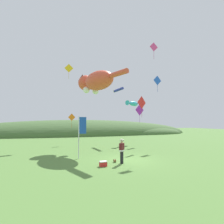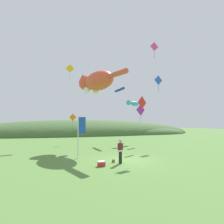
{
  "view_description": "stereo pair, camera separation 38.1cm",
  "coord_description": "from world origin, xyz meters",
  "px_view_note": "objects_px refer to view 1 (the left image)",
  "views": [
    {
      "loc": [
        -5.33,
        -13.03,
        3.05
      ],
      "look_at": [
        0.0,
        4.0,
        4.05
      ],
      "focal_mm": 28.0,
      "sensor_mm": 36.0,
      "label": 1
    },
    {
      "loc": [
        -4.96,
        -13.14,
        3.05
      ],
      "look_at": [
        0.0,
        4.0,
        4.05
      ],
      "focal_mm": 28.0,
      "sensor_mm": 36.0,
      "label": 2
    }
  ],
  "objects_px": {
    "kite_spool": "(115,161)",
    "kite_diamond_orange": "(72,117)",
    "kite_diamond_gold": "(69,68)",
    "picnic_cooler": "(103,164)",
    "kite_diamond_pink": "(154,47)",
    "kite_fish_windsock": "(133,103)",
    "kite_diamond_violet": "(140,110)",
    "festival_attendant": "(122,150)",
    "kite_giant_cat": "(96,82)",
    "festival_banner_pole": "(81,131)",
    "kite_diamond_red": "(142,103)",
    "kite_diamond_blue": "(157,81)",
    "kite_tube_streamer": "(118,90)"
  },
  "relations": [
    {
      "from": "kite_spool",
      "to": "kite_diamond_orange",
      "type": "relative_size",
      "value": 0.13
    },
    {
      "from": "kite_diamond_gold",
      "to": "picnic_cooler",
      "type": "bearing_deg",
      "value": -82.59
    },
    {
      "from": "kite_diamond_pink",
      "to": "kite_fish_windsock",
      "type": "bearing_deg",
      "value": 88.88
    },
    {
      "from": "kite_diamond_pink",
      "to": "kite_diamond_violet",
      "type": "xyz_separation_m",
      "value": [
        0.06,
        3.89,
        -7.02
      ]
    },
    {
      "from": "festival_attendant",
      "to": "kite_giant_cat",
      "type": "bearing_deg",
      "value": 94.17
    },
    {
      "from": "festival_banner_pole",
      "to": "kite_fish_windsock",
      "type": "height_order",
      "value": "kite_fish_windsock"
    },
    {
      "from": "picnic_cooler",
      "to": "kite_diamond_red",
      "type": "bearing_deg",
      "value": 44.81
    },
    {
      "from": "kite_diamond_gold",
      "to": "kite_diamond_violet",
      "type": "height_order",
      "value": "kite_diamond_gold"
    },
    {
      "from": "kite_diamond_violet",
      "to": "festival_attendant",
      "type": "bearing_deg",
      "value": -123.39
    },
    {
      "from": "kite_fish_windsock",
      "to": "kite_diamond_blue",
      "type": "xyz_separation_m",
      "value": [
        1.57,
        -4.27,
        2.56
      ]
    },
    {
      "from": "kite_giant_cat",
      "to": "kite_diamond_pink",
      "type": "height_order",
      "value": "kite_diamond_pink"
    },
    {
      "from": "kite_fish_windsock",
      "to": "festival_attendant",
      "type": "bearing_deg",
      "value": -117.74
    },
    {
      "from": "festival_attendant",
      "to": "kite_diamond_orange",
      "type": "distance_m",
      "value": 12.94
    },
    {
      "from": "festival_attendant",
      "to": "kite_tube_streamer",
      "type": "bearing_deg",
      "value": 71.69
    },
    {
      "from": "festival_attendant",
      "to": "kite_diamond_red",
      "type": "height_order",
      "value": "kite_diamond_red"
    },
    {
      "from": "kite_fish_windsock",
      "to": "kite_diamond_violet",
      "type": "relative_size",
      "value": 1.1
    },
    {
      "from": "kite_diamond_gold",
      "to": "kite_spool",
      "type": "bearing_deg",
      "value": -76.78
    },
    {
      "from": "kite_diamond_violet",
      "to": "kite_giant_cat",
      "type": "bearing_deg",
      "value": -162.27
    },
    {
      "from": "kite_diamond_orange",
      "to": "kite_diamond_blue",
      "type": "height_order",
      "value": "kite_diamond_blue"
    },
    {
      "from": "kite_tube_streamer",
      "to": "kite_fish_windsock",
      "type": "bearing_deg",
      "value": -9.56
    },
    {
      "from": "kite_diamond_orange",
      "to": "kite_diamond_blue",
      "type": "distance_m",
      "value": 12.42
    },
    {
      "from": "festival_attendant",
      "to": "festival_banner_pole",
      "type": "relative_size",
      "value": 0.51
    },
    {
      "from": "kite_tube_streamer",
      "to": "kite_diamond_violet",
      "type": "xyz_separation_m",
      "value": [
        2.05,
        -2.77,
        -3.11
      ]
    },
    {
      "from": "kite_fish_windsock",
      "to": "kite_diamond_orange",
      "type": "relative_size",
      "value": 1.39
    },
    {
      "from": "kite_diamond_red",
      "to": "kite_fish_windsock",
      "type": "bearing_deg",
      "value": 75.54
    },
    {
      "from": "picnic_cooler",
      "to": "kite_spool",
      "type": "bearing_deg",
      "value": 38.19
    },
    {
      "from": "festival_attendant",
      "to": "kite_diamond_violet",
      "type": "distance_m",
      "value": 11.42
    },
    {
      "from": "festival_attendant",
      "to": "kite_diamond_red",
      "type": "relative_size",
      "value": 0.74
    },
    {
      "from": "kite_spool",
      "to": "kite_diamond_gold",
      "type": "distance_m",
      "value": 15.94
    },
    {
      "from": "kite_diamond_red",
      "to": "kite_diamond_blue",
      "type": "xyz_separation_m",
      "value": [
        3.08,
        1.61,
        3.11
      ]
    },
    {
      "from": "kite_fish_windsock",
      "to": "kite_diamond_pink",
      "type": "relative_size",
      "value": 1.36
    },
    {
      "from": "kite_diamond_gold",
      "to": "kite_diamond_blue",
      "type": "height_order",
      "value": "kite_diamond_gold"
    },
    {
      "from": "kite_spool",
      "to": "festival_banner_pole",
      "type": "relative_size",
      "value": 0.07
    },
    {
      "from": "kite_tube_streamer",
      "to": "kite_diamond_violet",
      "type": "bearing_deg",
      "value": -53.52
    },
    {
      "from": "kite_spool",
      "to": "kite_diamond_red",
      "type": "distance_m",
      "value": 8.71
    },
    {
      "from": "kite_diamond_blue",
      "to": "picnic_cooler",
      "type": "bearing_deg",
      "value": -140.17
    },
    {
      "from": "kite_diamond_violet",
      "to": "kite_diamond_blue",
      "type": "bearing_deg",
      "value": -48.66
    },
    {
      "from": "kite_giant_cat",
      "to": "kite_diamond_gold",
      "type": "relative_size",
      "value": 3.64
    },
    {
      "from": "festival_banner_pole",
      "to": "kite_diamond_orange",
      "type": "height_order",
      "value": "kite_diamond_orange"
    },
    {
      "from": "kite_tube_streamer",
      "to": "kite_diamond_pink",
      "type": "bearing_deg",
      "value": -73.35
    },
    {
      "from": "kite_diamond_orange",
      "to": "kite_spool",
      "type": "bearing_deg",
      "value": -79.09
    },
    {
      "from": "picnic_cooler",
      "to": "festival_banner_pole",
      "type": "height_order",
      "value": "festival_banner_pole"
    },
    {
      "from": "festival_banner_pole",
      "to": "kite_diamond_violet",
      "type": "distance_m",
      "value": 11.0
    },
    {
      "from": "festival_attendant",
      "to": "kite_diamond_pink",
      "type": "xyz_separation_m",
      "value": [
        5.9,
        5.14,
        10.69
      ]
    },
    {
      "from": "picnic_cooler",
      "to": "kite_fish_windsock",
      "type": "height_order",
      "value": "kite_fish_windsock"
    },
    {
      "from": "kite_spool",
      "to": "kite_diamond_red",
      "type": "height_order",
      "value": "kite_diamond_red"
    },
    {
      "from": "kite_giant_cat",
      "to": "kite_fish_windsock",
      "type": "xyz_separation_m",
      "value": [
        6.53,
        4.48,
        -1.81
      ]
    },
    {
      "from": "kite_diamond_pink",
      "to": "kite_diamond_red",
      "type": "relative_size",
      "value": 0.82
    },
    {
      "from": "festival_attendant",
      "to": "kite_spool",
      "type": "bearing_deg",
      "value": 130.11
    },
    {
      "from": "kite_diamond_gold",
      "to": "kite_diamond_violet",
      "type": "distance_m",
      "value": 11.3
    }
  ]
}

